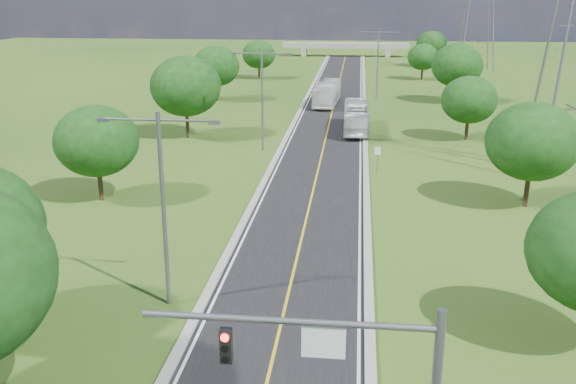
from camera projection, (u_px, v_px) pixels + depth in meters
The scene contains 21 objects.
ground at pixel (330, 122), 77.93m from camera, with size 260.00×260.00×0.00m, color #274C15.
road at pixel (332, 113), 83.60m from camera, with size 8.00×150.00×0.06m, color black.
curb_left at pixel (299, 112), 84.02m from camera, with size 0.50×150.00×0.22m, color gray.
curb_right at pixel (365, 113), 83.14m from camera, with size 0.50×150.00×0.22m, color gray.
signal_mast at pixel (361, 378), 18.27m from camera, with size 8.54×0.33×7.20m.
speed_limit_sign at pixel (377, 155), 56.04m from camera, with size 0.55×0.09×2.40m.
overpass at pixel (346, 46), 152.99m from camera, with size 30.00×3.00×3.20m.
streetlight_near_left at pixel (163, 194), 31.27m from camera, with size 5.90×0.25×10.00m.
streetlight_mid_left at pixel (262, 91), 62.54m from camera, with size 5.90×0.25×10.00m.
streetlight_far_right at pixel (378, 58), 92.56m from camera, with size 5.90×0.25×10.00m.
tree_lb at pixel (96, 141), 47.87m from camera, with size 6.30×6.30×7.33m.
tree_lc at pixel (186, 86), 68.32m from camera, with size 7.56×7.56×8.79m.
tree_ld at pixel (216, 66), 91.46m from camera, with size 6.72×6.72×7.82m.
tree_le at pixel (259, 54), 114.12m from camera, with size 5.88×5.88×6.84m.
tree_rb at pixel (532, 142), 46.34m from camera, with size 6.72×6.72×7.82m.
tree_rc at pixel (469, 100), 67.48m from camera, with size 5.88×5.88×6.84m.
tree_rd at pixel (457, 65), 89.73m from camera, with size 7.14×7.14×8.30m.
tree_re at pixel (423, 57), 113.10m from camera, with size 5.46×5.46×6.35m.
tree_rf at pixel (432, 44), 131.50m from camera, with size 6.30×6.30×7.33m.
bus_outbound at pixel (356, 117), 72.44m from camera, with size 2.67×11.42×3.18m, color silver.
bus_inbound at pixel (327, 93), 89.03m from camera, with size 2.69×11.49×3.20m, color white.
Camera 1 is at (3.34, -16.93, 15.49)m, focal length 40.00 mm.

